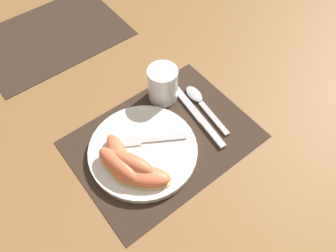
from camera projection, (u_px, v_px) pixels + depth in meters
ground_plane at (163, 140)px, 0.81m from camera, size 3.00×3.00×0.00m
placemat at (163, 139)px, 0.81m from camera, size 0.44×0.32×0.00m
placemat_far at (52, 35)px, 1.03m from camera, size 0.44×0.32×0.00m
plate at (144, 152)px, 0.78m from camera, size 0.26×0.26×0.02m
juice_glass at (163, 86)px, 0.85m from camera, size 0.08×0.08×0.10m
knife at (199, 117)px, 0.84m from camera, size 0.04×0.22×0.01m
spoon at (199, 100)px, 0.87m from camera, size 0.05×0.18×0.01m
fork at (144, 140)px, 0.78m from camera, size 0.16×0.11×0.00m
citrus_wedge_0 at (120, 157)px, 0.75m from camera, size 0.07×0.14×0.03m
citrus_wedge_1 at (119, 165)px, 0.73m from camera, size 0.07×0.13×0.04m
citrus_wedge_2 at (132, 164)px, 0.73m from camera, size 0.09×0.13×0.05m
citrus_wedge_3 at (142, 176)px, 0.72m from camera, size 0.13×0.13×0.03m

